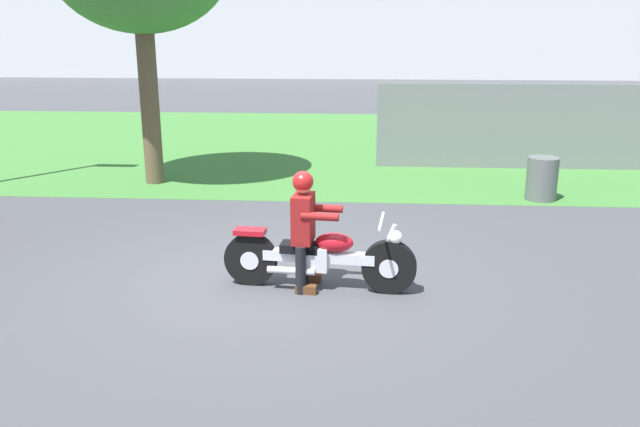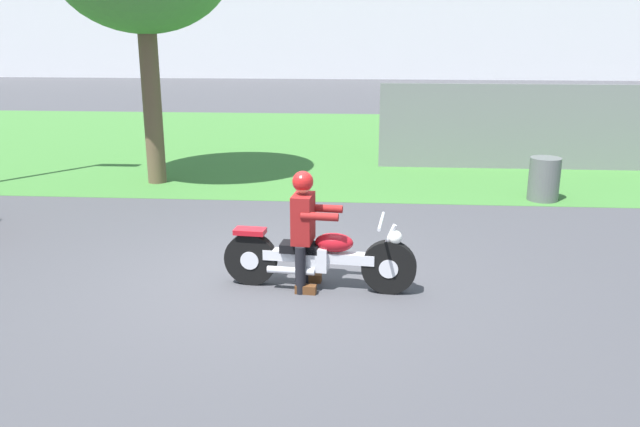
{
  "view_description": "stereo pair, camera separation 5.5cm",
  "coord_description": "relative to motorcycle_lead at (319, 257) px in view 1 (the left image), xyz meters",
  "views": [
    {
      "loc": [
        1.11,
        -7.2,
        2.93
      ],
      "look_at": [
        0.61,
        0.02,
        0.85
      ],
      "focal_mm": 36.37,
      "sensor_mm": 36.0,
      "label": 1
    },
    {
      "loc": [
        1.16,
        -7.19,
        2.93
      ],
      "look_at": [
        0.61,
        0.02,
        0.85
      ],
      "focal_mm": 36.37,
      "sensor_mm": 36.0,
      "label": 2
    }
  ],
  "objects": [
    {
      "name": "ground",
      "position": [
        -0.61,
        0.18,
        -0.39
      ],
      "size": [
        120.0,
        120.0,
        0.0
      ],
      "primitive_type": "plane",
      "color": "#424247"
    },
    {
      "name": "grass_verge",
      "position": [
        -0.61,
        9.87,
        -0.38
      ],
      "size": [
        60.0,
        12.0,
        0.01
      ],
      "primitive_type": "cube",
      "color": "#3D7533",
      "rests_on": "ground"
    },
    {
      "name": "motorcycle_lead",
      "position": [
        0.0,
        0.0,
        0.0
      ],
      "size": [
        2.25,
        0.66,
        0.87
      ],
      "rotation": [
        0.0,
        0.0,
        -0.09
      ],
      "color": "black",
      "rests_on": "ground"
    },
    {
      "name": "rider_lead",
      "position": [
        -0.17,
        0.02,
        0.43
      ],
      "size": [
        0.57,
        0.49,
        1.39
      ],
      "rotation": [
        0.0,
        0.0,
        -0.09
      ],
      "color": "black",
      "rests_on": "ground"
    },
    {
      "name": "trash_can",
      "position": [
        3.61,
        4.31,
        -0.01
      ],
      "size": [
        0.53,
        0.53,
        0.76
      ],
      "primitive_type": "cylinder",
      "color": "#595E5B",
      "rests_on": "ground"
    },
    {
      "name": "fence_segment",
      "position": [
        4.25,
        6.98,
        0.51
      ],
      "size": [
        7.0,
        0.06,
        1.8
      ],
      "primitive_type": "cube",
      "color": "slate",
      "rests_on": "ground"
    }
  ]
}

